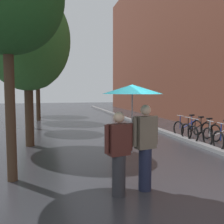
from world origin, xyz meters
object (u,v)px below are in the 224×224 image
(street_tree_3, at_px, (37,57))
(parked_bicycle_4, at_px, (188,128))
(parked_bicycle_1, at_px, (221,136))
(parked_bicycle_3, at_px, (197,130))
(street_tree_4, at_px, (38,67))
(couple_under_umbrella, at_px, (133,121))
(parked_bicycle_2, at_px, (204,133))
(street_tree_2, at_px, (29,52))
(street_tree_1, at_px, (27,40))

(street_tree_3, bearing_deg, parked_bicycle_4, -49.56)
(parked_bicycle_1, relative_size, parked_bicycle_3, 1.02)
(street_tree_4, xyz_separation_m, couple_under_umbrella, (2.43, -17.02, -2.54))
(parked_bicycle_2, relative_size, couple_under_umbrella, 0.52)
(street_tree_3, bearing_deg, parked_bicycle_2, -54.68)
(street_tree_2, bearing_deg, parked_bicycle_1, -41.53)
(street_tree_2, height_order, street_tree_3, street_tree_3)
(parked_bicycle_4, bearing_deg, couple_under_umbrella, -129.84)
(parked_bicycle_4, bearing_deg, street_tree_1, -176.64)
(parked_bicycle_1, height_order, parked_bicycle_2, same)
(street_tree_3, height_order, parked_bicycle_2, street_tree_3)
(parked_bicycle_1, height_order, parked_bicycle_4, same)
(parked_bicycle_3, height_order, couple_under_umbrella, couple_under_umbrella)
(street_tree_3, relative_size, parked_bicycle_2, 5.78)
(street_tree_1, xyz_separation_m, parked_bicycle_1, (6.76, -1.74, -3.44))
(street_tree_2, relative_size, parked_bicycle_2, 4.89)
(parked_bicycle_1, bearing_deg, street_tree_4, 116.54)
(parked_bicycle_3, distance_m, couple_under_umbrella, 6.34)
(parked_bicycle_2, xyz_separation_m, couple_under_umbrella, (-4.29, -3.89, 1.05))
(parked_bicycle_3, xyz_separation_m, parked_bicycle_4, (0.08, 0.81, 0.00))
(street_tree_2, relative_size, parked_bicycle_3, 4.72)
(street_tree_1, bearing_deg, street_tree_4, 90.73)
(street_tree_3, bearing_deg, couple_under_umbrella, -80.10)
(street_tree_1, relative_size, parked_bicycle_2, 5.14)
(parked_bicycle_2, height_order, couple_under_umbrella, couple_under_umbrella)
(parked_bicycle_1, distance_m, couple_under_umbrella, 5.59)
(street_tree_4, bearing_deg, street_tree_2, -90.67)
(street_tree_1, height_order, couple_under_umbrella, street_tree_1)
(street_tree_2, bearing_deg, couple_under_umbrella, -74.95)
(street_tree_4, bearing_deg, parked_bicycle_2, -62.87)
(street_tree_4, bearing_deg, parked_bicycle_1, -63.46)
(parked_bicycle_2, bearing_deg, couple_under_umbrella, -137.82)
(street_tree_2, height_order, parked_bicycle_3, street_tree_2)
(street_tree_4, distance_m, couple_under_umbrella, 17.37)
(street_tree_3, height_order, street_tree_4, street_tree_3)
(street_tree_2, relative_size, couple_under_umbrella, 2.52)
(street_tree_1, relative_size, parked_bicycle_1, 4.89)
(parked_bicycle_1, xyz_separation_m, couple_under_umbrella, (-4.48, -3.17, 1.05))
(couple_under_umbrella, bearing_deg, street_tree_3, 99.90)
(parked_bicycle_1, xyz_separation_m, parked_bicycle_2, (-0.19, 0.72, 0.00))
(street_tree_1, relative_size, parked_bicycle_4, 4.82)
(parked_bicycle_1, xyz_separation_m, parked_bicycle_4, (-0.06, 2.13, 0.00))
(street_tree_2, height_order, parked_bicycle_4, street_tree_2)
(street_tree_4, distance_m, parked_bicycle_4, 14.04)
(street_tree_4, bearing_deg, couple_under_umbrella, -81.87)
(parked_bicycle_2, bearing_deg, street_tree_3, 125.32)
(street_tree_2, height_order, parked_bicycle_2, street_tree_2)
(street_tree_2, distance_m, parked_bicycle_3, 9.19)
(street_tree_1, height_order, street_tree_2, street_tree_1)
(street_tree_4, bearing_deg, parked_bicycle_4, -59.64)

